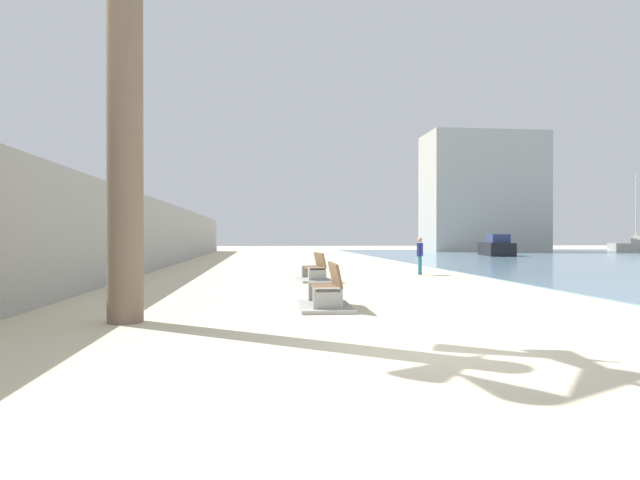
{
  "coord_description": "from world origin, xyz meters",
  "views": [
    {
      "loc": [
        -2.3,
        -7.09,
        1.55
      ],
      "look_at": [
        -0.11,
        13.0,
        1.41
      ],
      "focal_mm": 29.81,
      "sensor_mm": 36.0,
      "label": 1
    }
  ],
  "objects_px": {
    "person_walking": "(420,253)",
    "boat_nearest": "(640,245)",
    "palm_tree": "(126,6)",
    "boat_far_left": "(496,247)",
    "bench_far": "(314,274)",
    "bench_near": "(326,297)"
  },
  "relations": [
    {
      "from": "palm_tree",
      "to": "bench_far",
      "type": "height_order",
      "value": "palm_tree"
    },
    {
      "from": "bench_near",
      "to": "boat_nearest",
      "type": "distance_m",
      "value": 51.69
    },
    {
      "from": "palm_tree",
      "to": "person_walking",
      "type": "bearing_deg",
      "value": 51.53
    },
    {
      "from": "bench_near",
      "to": "boat_far_left",
      "type": "bearing_deg",
      "value": 59.34
    },
    {
      "from": "bench_near",
      "to": "boat_far_left",
      "type": "distance_m",
      "value": 33.35
    },
    {
      "from": "person_walking",
      "to": "palm_tree",
      "type": "bearing_deg",
      "value": -128.47
    },
    {
      "from": "person_walking",
      "to": "boat_nearest",
      "type": "height_order",
      "value": "boat_nearest"
    },
    {
      "from": "palm_tree",
      "to": "boat_nearest",
      "type": "height_order",
      "value": "palm_tree"
    },
    {
      "from": "person_walking",
      "to": "boat_nearest",
      "type": "xyz_separation_m",
      "value": [
        30.85,
        27.82,
        -0.21
      ]
    },
    {
      "from": "bench_near",
      "to": "person_walking",
      "type": "relative_size",
      "value": 1.4
    },
    {
      "from": "palm_tree",
      "to": "bench_far",
      "type": "bearing_deg",
      "value": 63.83
    },
    {
      "from": "person_walking",
      "to": "boat_far_left",
      "type": "bearing_deg",
      "value": 57.96
    },
    {
      "from": "bench_far",
      "to": "bench_near",
      "type": "bearing_deg",
      "value": -93.55
    },
    {
      "from": "person_walking",
      "to": "boat_far_left",
      "type": "relative_size",
      "value": 0.27
    },
    {
      "from": "palm_tree",
      "to": "bench_near",
      "type": "xyz_separation_m",
      "value": [
        3.79,
        1.57,
        -5.43
      ]
    },
    {
      "from": "bench_far",
      "to": "boat_nearest",
      "type": "relative_size",
      "value": 0.28
    },
    {
      "from": "palm_tree",
      "to": "bench_near",
      "type": "distance_m",
      "value": 6.8
    },
    {
      "from": "bench_near",
      "to": "person_walking",
      "type": "bearing_deg",
      "value": 62.27
    },
    {
      "from": "person_walking",
      "to": "boat_nearest",
      "type": "distance_m",
      "value": 41.54
    },
    {
      "from": "palm_tree",
      "to": "boat_far_left",
      "type": "relative_size",
      "value": 1.51
    },
    {
      "from": "palm_tree",
      "to": "bench_near",
      "type": "bearing_deg",
      "value": 22.5
    },
    {
      "from": "bench_far",
      "to": "person_walking",
      "type": "xyz_separation_m",
      "value": [
        4.53,
        2.42,
        0.63
      ]
    }
  ]
}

